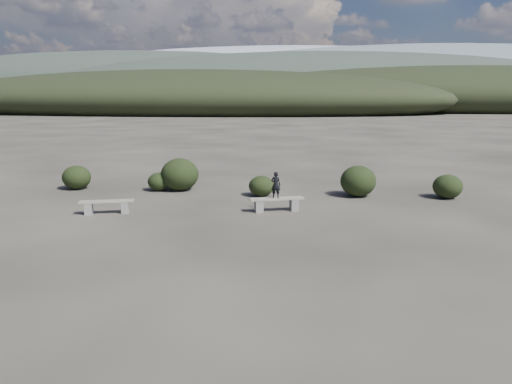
# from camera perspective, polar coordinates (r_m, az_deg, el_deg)

# --- Properties ---
(ground) EXTENTS (1200.00, 1200.00, 0.00)m
(ground) POSITION_cam_1_polar(r_m,az_deg,el_deg) (12.13, -5.49, -8.25)
(ground) COLOR #2A2620
(ground) RESTS_ON ground
(bench_left) EXTENTS (1.85, 0.87, 0.45)m
(bench_left) POSITION_cam_1_polar(r_m,az_deg,el_deg) (17.68, -16.67, -1.52)
(bench_left) COLOR gray
(bench_left) RESTS_ON ground
(bench_right) EXTENTS (1.92, 0.95, 0.47)m
(bench_right) POSITION_cam_1_polar(r_m,az_deg,el_deg) (17.29, 2.37, -1.28)
(bench_right) COLOR gray
(bench_right) RESTS_ON ground
(seated_person) EXTENTS (0.37, 0.28, 0.92)m
(seated_person) POSITION_cam_1_polar(r_m,az_deg,el_deg) (17.16, 2.28, 0.82)
(seated_person) COLOR black
(seated_person) RESTS_ON bench_right
(shrub_a) EXTENTS (0.94, 0.94, 0.77)m
(shrub_a) POSITION_cam_1_polar(r_m,az_deg,el_deg) (21.31, -11.03, 1.18)
(shrub_a) COLOR black
(shrub_a) RESTS_ON ground
(shrub_b) EXTENTS (1.58, 1.58, 1.36)m
(shrub_b) POSITION_cam_1_polar(r_m,az_deg,el_deg) (21.19, -8.71, 2.00)
(shrub_b) COLOR black
(shrub_b) RESTS_ON ground
(shrub_c) EXTENTS (1.02, 1.02, 0.82)m
(shrub_c) POSITION_cam_1_polar(r_m,az_deg,el_deg) (19.80, 0.62, 0.69)
(shrub_c) COLOR black
(shrub_c) RESTS_ON ground
(shrub_d) EXTENTS (1.41, 1.41, 1.23)m
(shrub_d) POSITION_cam_1_polar(r_m,az_deg,el_deg) (20.13, 11.60, 1.23)
(shrub_d) COLOR black
(shrub_d) RESTS_ON ground
(shrub_e) EXTENTS (1.13, 1.13, 0.94)m
(shrub_e) POSITION_cam_1_polar(r_m,az_deg,el_deg) (20.75, 21.06, 0.59)
(shrub_e) COLOR black
(shrub_e) RESTS_ON ground
(shrub_f) EXTENTS (1.19, 1.19, 1.01)m
(shrub_f) POSITION_cam_1_polar(r_m,az_deg,el_deg) (22.57, -19.82, 1.58)
(shrub_f) COLOR black
(shrub_f) RESTS_ON ground
(mountain_ridges) EXTENTS (500.00, 400.00, 56.00)m
(mountain_ridges) POSITION_cam_1_polar(r_m,az_deg,el_deg) (350.43, 5.17, 12.33)
(mountain_ridges) COLOR black
(mountain_ridges) RESTS_ON ground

